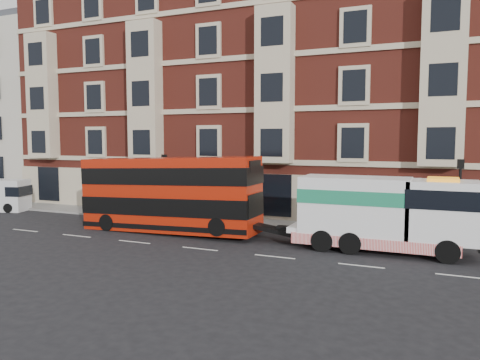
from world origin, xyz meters
name	(u,v)px	position (x,y,z in m)	size (l,w,h in m)	color
ground	(200,249)	(0.00, 0.00, 0.00)	(120.00, 120.00, 0.00)	black
sidewalk	(254,223)	(0.00, 7.50, 0.07)	(90.00, 3.00, 0.15)	slate
victorian_terrace	(296,80)	(0.50, 15.00, 10.07)	(45.00, 12.00, 20.40)	maroon
cream_block	(4,111)	(-30.00, 14.00, 8.34)	(16.00, 10.00, 16.80)	beige
lamp_post_west	(164,182)	(-6.00, 6.20, 2.68)	(0.35, 0.15, 4.35)	black
lamp_post_east	(459,194)	(12.00, 6.20, 2.68)	(0.35, 0.15, 4.35)	black
double_decker_bus	(169,193)	(-3.65, 3.03, 2.35)	(10.97, 2.52, 4.44)	#AA1C09
tow_truck	(380,213)	(8.41, 3.03, 1.94)	(8.78, 2.59, 3.66)	white
pedestrian	(99,201)	(-11.63, 6.30, 1.08)	(0.68, 0.45, 1.87)	#17242E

